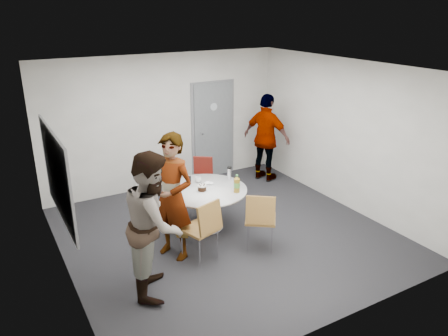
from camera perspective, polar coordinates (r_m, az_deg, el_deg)
floor at (r=7.31m, az=0.31°, el=-8.59°), size 5.00×5.00×0.00m
ceiling at (r=6.45m, az=0.36°, el=12.89°), size 5.00×5.00×0.00m
wall_back at (r=8.92m, az=-7.79°, el=5.99°), size 5.00×0.00×5.00m
wall_left at (r=5.99m, az=-20.86°, el=-2.48°), size 0.00×5.00×5.00m
wall_right at (r=8.24m, az=15.59°, el=4.22°), size 0.00×5.00×5.00m
wall_front at (r=4.93m, az=15.17°, el=-6.81°), size 5.00×0.00×5.00m
door at (r=9.44m, az=-1.45°, el=4.94°), size 1.02×0.17×2.12m
whiteboard at (r=6.15m, az=-20.94°, el=-0.92°), size 0.04×1.90×1.25m
table at (r=7.23m, az=-2.28°, el=-3.45°), size 1.38×1.38×1.02m
chair_near_left at (r=6.34m, az=-2.63°, el=-7.42°), size 0.58×0.61×0.96m
chair_near_right at (r=6.61m, az=4.79°, el=-6.28°), size 0.65×0.66×0.95m
chair_far at (r=8.43m, az=-2.83°, el=-0.77°), size 0.56×0.57×0.82m
person_main at (r=6.36m, az=-6.74°, el=-3.78°), size 0.72×0.83×1.90m
person_left at (r=5.64m, az=-9.13°, el=-7.15°), size 1.05×1.15×1.92m
person_right at (r=9.25m, az=5.57°, el=3.92°), size 0.85×1.18×1.87m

